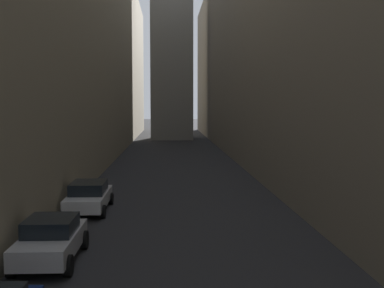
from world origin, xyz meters
The scene contains 5 objects.
ground_plane centered at (0.00, 48.00, 0.00)m, with size 264.00×264.00×0.00m, color #232326.
building_block_left centered at (-12.08, 50.00, 11.45)m, with size 13.17×108.00×22.90m, color gray.
building_block_right centered at (10.69, 50.00, 11.45)m, with size 10.38×108.00×22.90m, color #756B5B.
parked_car_left_third centered at (-4.40, 18.68, 0.76)m, with size 1.90×4.16×1.46m.
parked_car_left_far centered at (-4.40, 26.43, 0.74)m, with size 1.95×4.59×1.44m.
Camera 1 is at (-0.57, 2.71, 5.13)m, focal length 46.09 mm.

